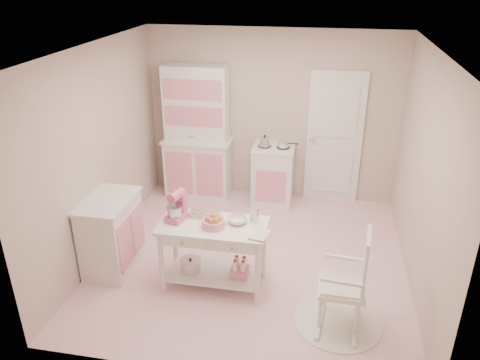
# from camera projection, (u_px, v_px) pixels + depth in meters

# --- Properties ---
(room_shell) EXTENTS (3.84, 3.84, 2.62)m
(room_shell) POSITION_uv_depth(u_px,v_px,m) (253.00, 136.00, 5.25)
(room_shell) COLOR pink
(room_shell) RESTS_ON ground
(door) EXTENTS (0.82, 0.05, 2.04)m
(door) POSITION_uv_depth(u_px,v_px,m) (334.00, 138.00, 7.02)
(door) COLOR white
(door) RESTS_ON ground
(hutch) EXTENTS (1.06, 0.50, 2.08)m
(hutch) POSITION_uv_depth(u_px,v_px,m) (197.00, 133.00, 7.17)
(hutch) COLOR white
(hutch) RESTS_ON ground
(stove) EXTENTS (0.62, 0.57, 0.92)m
(stove) POSITION_uv_depth(u_px,v_px,m) (273.00, 175.00, 7.17)
(stove) COLOR white
(stove) RESTS_ON ground
(base_cabinet) EXTENTS (0.54, 0.84, 0.92)m
(base_cabinet) POSITION_uv_depth(u_px,v_px,m) (112.00, 234.00, 5.61)
(base_cabinet) COLOR white
(base_cabinet) RESTS_ON ground
(lace_rug) EXTENTS (0.92, 0.92, 0.01)m
(lace_rug) POSITION_uv_depth(u_px,v_px,m) (338.00, 321.00, 4.89)
(lace_rug) COLOR white
(lace_rug) RESTS_ON ground
(rocking_chair) EXTENTS (0.54, 0.76, 1.10)m
(rocking_chair) POSITION_uv_depth(u_px,v_px,m) (342.00, 279.00, 4.66)
(rocking_chair) COLOR white
(rocking_chair) RESTS_ON ground
(work_table) EXTENTS (1.20, 0.60, 0.80)m
(work_table) POSITION_uv_depth(u_px,v_px,m) (214.00, 255.00, 5.31)
(work_table) COLOR white
(work_table) RESTS_ON ground
(stand_mixer) EXTENTS (0.27, 0.32, 0.34)m
(stand_mixer) POSITION_uv_depth(u_px,v_px,m) (176.00, 207.00, 5.16)
(stand_mixer) COLOR #CD5686
(stand_mixer) RESTS_ON work_table
(cookie_tray) EXTENTS (0.34, 0.24, 0.02)m
(cookie_tray) POSITION_uv_depth(u_px,v_px,m) (204.00, 215.00, 5.32)
(cookie_tray) COLOR silver
(cookie_tray) RESTS_ON work_table
(bread_basket) EXTENTS (0.25, 0.25, 0.09)m
(bread_basket) POSITION_uv_depth(u_px,v_px,m) (213.00, 223.00, 5.07)
(bread_basket) COLOR pink
(bread_basket) RESTS_ON work_table
(mixing_bowl) EXTENTS (0.22, 0.22, 0.07)m
(mixing_bowl) POSITION_uv_depth(u_px,v_px,m) (237.00, 220.00, 5.15)
(mixing_bowl) COLOR silver
(mixing_bowl) RESTS_ON work_table
(metal_pitcher) EXTENTS (0.10, 0.10, 0.17)m
(metal_pitcher) POSITION_uv_depth(u_px,v_px,m) (255.00, 214.00, 5.17)
(metal_pitcher) COLOR silver
(metal_pitcher) RESTS_ON work_table
(recipe_book) EXTENTS (0.23, 0.27, 0.02)m
(recipe_book) POSITION_uv_depth(u_px,v_px,m) (251.00, 233.00, 4.95)
(recipe_book) COLOR silver
(recipe_book) RESTS_ON work_table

